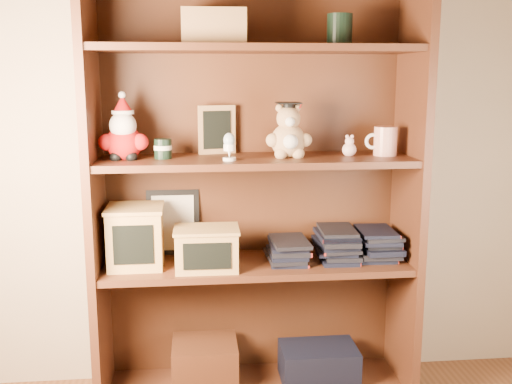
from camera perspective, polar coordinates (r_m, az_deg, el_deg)
bookcase at (r=2.27m, az=-0.20°, el=-0.77°), size 1.20×0.35×1.60m
shelf_lower at (r=2.29m, az=0.00°, el=-6.96°), size 1.14×0.33×0.02m
shelf_upper at (r=2.20m, az=0.00°, el=3.01°), size 1.14×0.33×0.02m
santa_plush at (r=2.18m, az=-12.50°, el=5.40°), size 0.18×0.13×0.25m
teachers_tin at (r=2.18m, az=-8.86°, el=4.11°), size 0.06×0.06×0.07m
chalkboard_plaque at (r=2.29m, az=-3.75°, el=5.87°), size 0.14×0.09×0.18m
egg_cup at (r=2.11m, az=-2.56°, el=4.43°), size 0.05×0.05×0.10m
grad_teddy_bear at (r=2.20m, az=3.12°, el=5.37°), size 0.17×0.15×0.21m
pink_figurine at (r=2.25m, az=8.87°, el=4.19°), size 0.05×0.05×0.08m
teacher_mug at (r=2.29m, az=12.16°, el=4.76°), size 0.12×0.09×0.11m
certificate_frame at (r=2.37m, az=-7.90°, el=-2.87°), size 0.20×0.05×0.26m
treats_box at (r=2.25m, az=-11.38°, el=-4.12°), size 0.21×0.21×0.22m
pencils_box at (r=2.19m, az=-4.73°, el=-5.35°), size 0.24×0.17×0.15m
book_stack_left at (r=2.29m, az=2.97°, el=-5.41°), size 0.14×0.20×0.10m
book_stack_mid at (r=2.32m, az=7.81°, el=-4.85°), size 0.14×0.20×0.13m
book_stack_right at (r=2.36m, az=11.39°, el=-4.88°), size 0.14×0.20×0.11m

